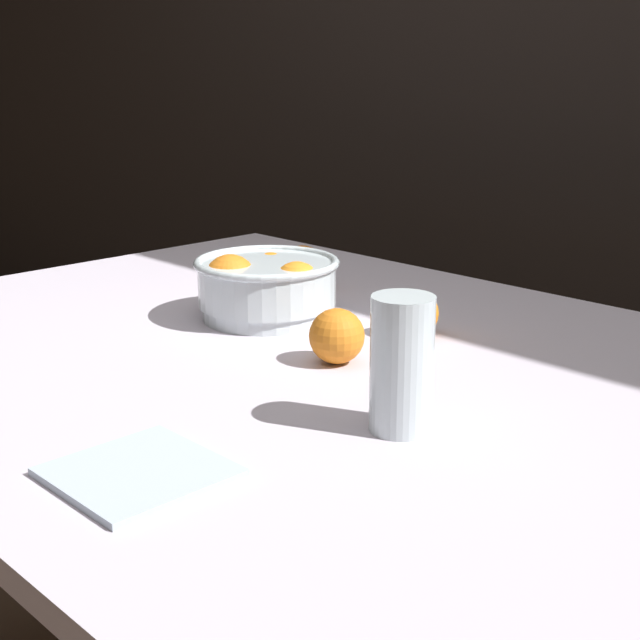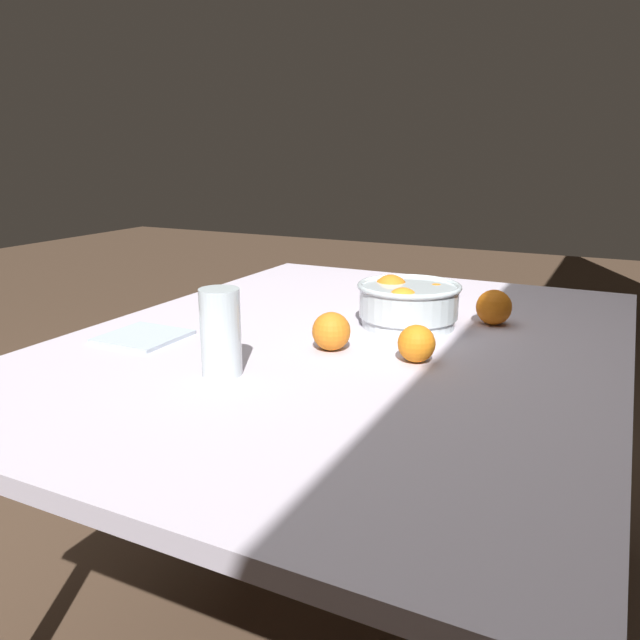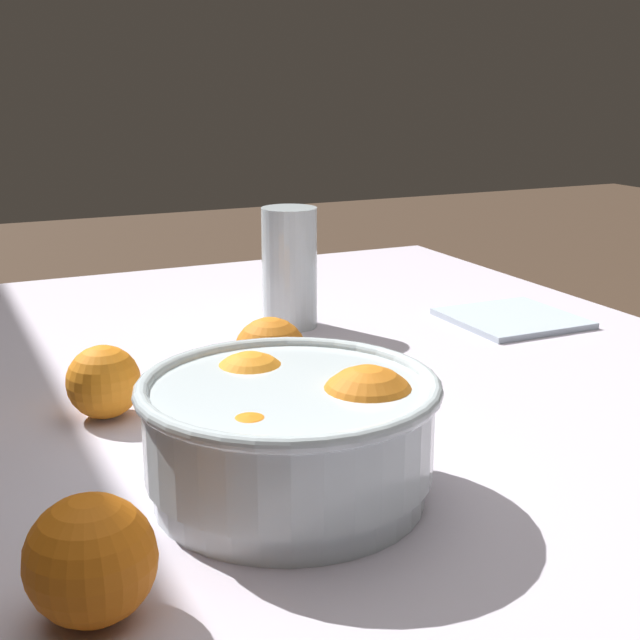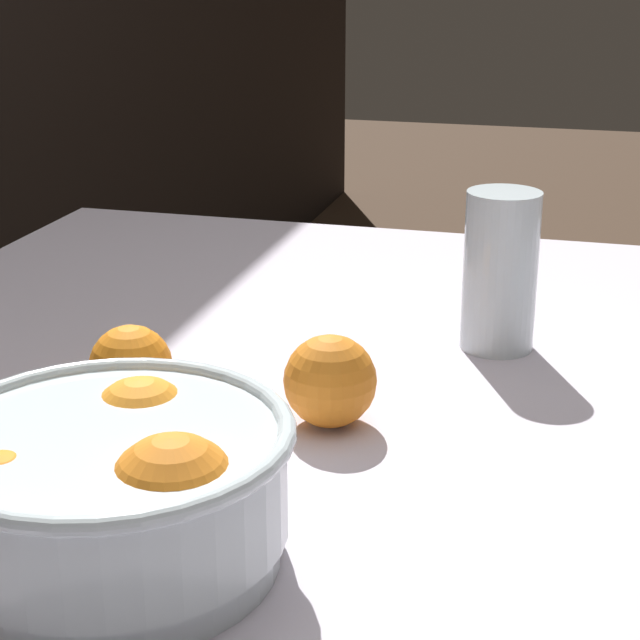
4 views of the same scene
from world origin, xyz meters
TOP-DOWN VIEW (x-y plane):
  - dining_table at (0.00, 0.00)m, footprint 1.42×1.08m
  - fruit_bowl at (-0.14, 0.08)m, footprint 0.23×0.23m
  - juice_glass at (0.30, -0.10)m, footprint 0.07×0.07m
  - orange_loose_front at (0.09, 0.01)m, footprint 0.08×0.08m
  - orange_loose_aside at (0.09, 0.18)m, footprint 0.07×0.07m

SIDE VIEW (x-z plane):
  - dining_table at x=0.00m, z-range 0.30..1.03m
  - orange_loose_aside at x=0.09m, z-range 0.73..0.80m
  - orange_loose_front at x=0.09m, z-range 0.73..0.81m
  - fruit_bowl at x=-0.14m, z-range 0.73..0.84m
  - juice_glass at x=0.30m, z-range 0.72..0.88m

